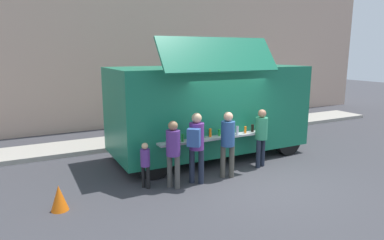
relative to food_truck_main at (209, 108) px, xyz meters
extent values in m
plane|color=#38383D|center=(-0.06, -2.42, -1.54)|extent=(60.00, 60.00, 0.00)
cube|color=#9E998E|center=(-4.00, 2.62, -1.47)|extent=(28.00, 1.60, 0.15)
cube|color=tan|center=(-3.00, 6.52, 3.46)|extent=(32.00, 2.40, 10.00)
cube|color=#187351|center=(0.00, 0.02, 0.01)|extent=(5.99, 2.46, 2.51)
cube|color=#187351|center=(-0.61, -1.52, 1.64)|extent=(3.29, 0.70, 0.88)
cube|color=black|center=(-0.61, -1.14, 0.31)|extent=(3.13, 0.11, 1.13)
cube|color=#B7B7BC|center=(-0.61, -1.36, -0.57)|extent=(3.29, 0.36, 0.05)
cylinder|color=white|center=(-1.85, -1.32, -0.43)|extent=(0.07, 0.07, 0.24)
cylinder|color=green|center=(-1.60, -1.39, -0.45)|extent=(0.07, 0.07, 0.20)
cylinder|color=black|center=(-1.31, -1.37, -0.44)|extent=(0.07, 0.07, 0.21)
cylinder|color=black|center=(-1.03, -1.33, -0.42)|extent=(0.08, 0.08, 0.25)
cylinder|color=orange|center=(-0.74, -1.32, -0.43)|extent=(0.07, 0.07, 0.23)
cylinder|color=green|center=(-0.45, -1.32, -0.46)|extent=(0.07, 0.07, 0.18)
cylinder|color=yellow|center=(-0.17, -1.40, -0.45)|extent=(0.07, 0.07, 0.19)
cylinder|color=silver|center=(0.10, -1.37, -0.43)|extent=(0.08, 0.08, 0.23)
cylinder|color=orange|center=(0.37, -1.39, -0.45)|extent=(0.07, 0.07, 0.19)
cylinder|color=black|center=(0.65, -1.34, -0.44)|extent=(0.08, 0.08, 0.21)
cube|color=black|center=(2.94, 0.02, 0.47)|extent=(0.08, 2.08, 1.10)
cylinder|color=black|center=(2.29, 1.09, -1.09)|extent=(0.90, 0.28, 0.90)
cylinder|color=black|center=(2.29, -1.06, -1.09)|extent=(0.90, 0.28, 0.90)
cylinder|color=black|center=(-2.30, 1.10, -1.09)|extent=(0.90, 0.28, 0.90)
cylinder|color=black|center=(-2.30, -1.05, -1.09)|extent=(0.90, 0.28, 0.90)
cone|color=orange|center=(-4.67, -1.85, -1.27)|extent=(0.36, 0.36, 0.55)
cylinder|color=#2B6536|center=(4.35, 2.32, -1.10)|extent=(0.60, 0.60, 0.89)
cylinder|color=#4E4B41|center=(-0.64, -1.81, -1.11)|extent=(0.14, 0.14, 0.86)
cylinder|color=#4E4B41|center=(-0.43, -1.91, -1.11)|extent=(0.14, 0.14, 0.86)
cylinder|color=#2B508A|center=(-0.53, -1.86, -0.36)|extent=(0.36, 0.36, 0.65)
sphere|color=#DCA27F|center=(-0.53, -1.86, 0.09)|extent=(0.24, 0.24, 0.24)
cylinder|color=#1E2537|center=(-1.52, -1.76, -1.10)|extent=(0.14, 0.14, 0.88)
cylinder|color=#1E2537|center=(-1.35, -1.92, -1.10)|extent=(0.14, 0.14, 0.88)
cylinder|color=#5E2C7E|center=(-1.43, -1.84, -0.33)|extent=(0.37, 0.37, 0.67)
sphere|color=tan|center=(-1.43, -1.84, 0.13)|extent=(0.25, 0.25, 0.25)
cube|color=#2E4F8F|center=(-1.62, -2.05, -0.29)|extent=(0.35, 0.35, 0.43)
cylinder|color=#4A4945|center=(-2.13, -1.75, -1.13)|extent=(0.13, 0.13, 0.82)
cylinder|color=#4A4945|center=(-2.01, -1.94, -1.13)|extent=(0.13, 0.13, 0.82)
cylinder|color=#582F7F|center=(-2.07, -1.85, -0.42)|extent=(0.34, 0.34, 0.62)
sphere|color=#9B714E|center=(-2.07, -1.85, 0.01)|extent=(0.23, 0.23, 0.23)
cylinder|color=#1E2535|center=(0.66, -1.64, -1.13)|extent=(0.13, 0.13, 0.82)
cylinder|color=#1E2535|center=(0.87, -1.58, -1.13)|extent=(0.13, 0.13, 0.82)
cylinder|color=#2F8C62|center=(0.76, -1.61, -0.41)|extent=(0.34, 0.34, 0.62)
sphere|color=#A36E54|center=(0.76, -1.61, 0.02)|extent=(0.23, 0.23, 0.23)
cylinder|color=black|center=(-2.71, -1.49, -1.26)|extent=(0.09, 0.09, 0.56)
cylinder|color=black|center=(-2.64, -1.62, -1.26)|extent=(0.09, 0.09, 0.56)
cylinder|color=#57307F|center=(-2.67, -1.55, -0.78)|extent=(0.23, 0.23, 0.42)
sphere|color=#DCB080|center=(-2.67, -1.55, -0.49)|extent=(0.16, 0.16, 0.16)
camera|label=1|loc=(-5.21, -8.89, 1.71)|focal=31.44mm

